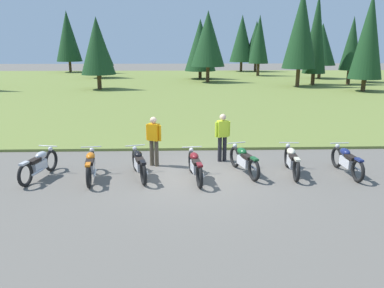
# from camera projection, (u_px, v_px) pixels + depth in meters

# --- Properties ---
(ground_plane) EXTENTS (140.00, 140.00, 0.00)m
(ground_plane) POSITION_uv_depth(u_px,v_px,m) (193.00, 177.00, 11.75)
(ground_plane) COLOR #605B54
(grass_moorland) EXTENTS (80.00, 44.00, 0.10)m
(grass_moorland) POSITION_uv_depth(u_px,v_px,m) (183.00, 87.00, 35.94)
(grass_moorland) COLOR olive
(grass_moorland) RESTS_ON ground
(forest_treeline) EXTENTS (40.67, 27.40, 8.74)m
(forest_treeline) POSITION_uv_depth(u_px,v_px,m) (204.00, 40.00, 43.02)
(forest_treeline) COLOR #47331E
(forest_treeline) RESTS_ON ground
(motorcycle_silver) EXTENTS (0.70, 2.07, 0.88)m
(motorcycle_silver) POSITION_uv_depth(u_px,v_px,m) (39.00, 164.00, 11.56)
(motorcycle_silver) COLOR black
(motorcycle_silver) RESTS_ON ground
(motorcycle_orange) EXTENTS (0.64, 2.09, 0.88)m
(motorcycle_orange) POSITION_uv_depth(u_px,v_px,m) (91.00, 165.00, 11.46)
(motorcycle_orange) COLOR black
(motorcycle_orange) RESTS_ON ground
(motorcycle_black) EXTENTS (0.80, 2.05, 0.88)m
(motorcycle_black) POSITION_uv_depth(u_px,v_px,m) (139.00, 163.00, 11.65)
(motorcycle_black) COLOR black
(motorcycle_black) RESTS_ON ground
(motorcycle_maroon) EXTENTS (0.64, 2.09, 0.88)m
(motorcycle_maroon) POSITION_uv_depth(u_px,v_px,m) (195.00, 166.00, 11.45)
(motorcycle_maroon) COLOR black
(motorcycle_maroon) RESTS_ON ground
(motorcycle_british_green) EXTENTS (0.80, 2.05, 0.88)m
(motorcycle_british_green) POSITION_uv_depth(u_px,v_px,m) (244.00, 160.00, 11.98)
(motorcycle_british_green) COLOR black
(motorcycle_british_green) RESTS_ON ground
(motorcycle_cream) EXTENTS (0.62, 2.10, 0.88)m
(motorcycle_cream) POSITION_uv_depth(u_px,v_px,m) (292.00, 160.00, 11.95)
(motorcycle_cream) COLOR black
(motorcycle_cream) RESTS_ON ground
(motorcycle_navy) EXTENTS (0.62, 2.10, 0.88)m
(motorcycle_navy) POSITION_uv_depth(u_px,v_px,m) (347.00, 161.00, 11.91)
(motorcycle_navy) COLOR black
(motorcycle_navy) RESTS_ON ground
(rider_in_hivis_vest) EXTENTS (0.53, 0.31, 1.67)m
(rider_in_hivis_vest) POSITION_uv_depth(u_px,v_px,m) (222.00, 135.00, 13.13)
(rider_in_hivis_vest) COLOR black
(rider_in_hivis_vest) RESTS_ON ground
(rider_with_back_turned) EXTENTS (0.51, 0.35, 1.67)m
(rider_with_back_turned) POSITION_uv_depth(u_px,v_px,m) (154.00, 138.00, 12.63)
(rider_with_back_turned) COLOR #4C4233
(rider_with_back_turned) RESTS_ON ground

